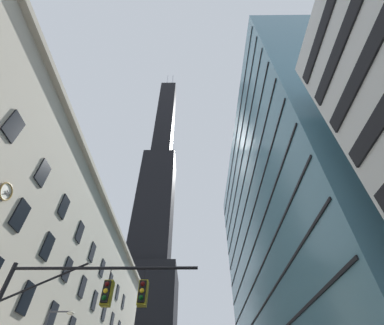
% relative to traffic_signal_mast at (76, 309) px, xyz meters
% --- Properties ---
extents(station_building, '(16.14, 61.86, 24.70)m').
position_rel_traffic_signal_mast_xyz_m(station_building, '(-15.65, 21.22, 7.36)').
color(station_building, beige).
rests_on(station_building, ground).
extents(dark_skyscraper, '(23.73, 23.73, 202.64)m').
position_rel_traffic_signal_mast_xyz_m(dark_skyscraper, '(-13.46, 91.87, 55.94)').
color(dark_skyscraper, black).
rests_on(dark_skyscraper, ground).
extents(glass_office_midrise, '(16.84, 52.65, 47.61)m').
position_rel_traffic_signal_mast_xyz_m(glass_office_midrise, '(22.45, 27.63, 18.84)').
color(glass_office_midrise, teal).
rests_on(glass_office_midrise, ground).
extents(traffic_signal_mast, '(8.81, 0.63, 6.81)m').
position_rel_traffic_signal_mast_xyz_m(traffic_signal_mast, '(0.00, 0.00, 0.00)').
color(traffic_signal_mast, black).
rests_on(traffic_signal_mast, sidewalk_left).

